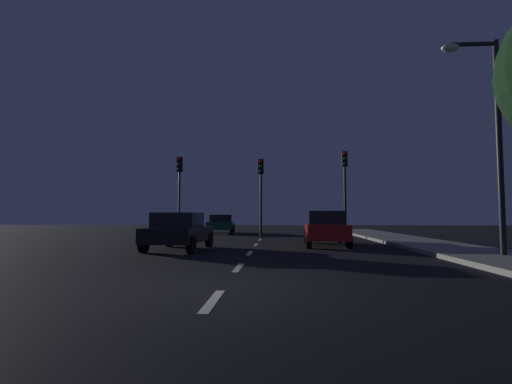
% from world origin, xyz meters
% --- Properties ---
extents(ground_plane, '(80.00, 80.00, 0.00)m').
position_xyz_m(ground_plane, '(0.00, 7.00, 0.00)').
color(ground_plane, black).
extents(sidewalk_curb_right, '(3.00, 40.00, 0.15)m').
position_xyz_m(sidewalk_curb_right, '(7.50, 7.00, 0.07)').
color(sidewalk_curb_right, gray).
rests_on(sidewalk_curb_right, ground_plane).
extents(lane_stripe_nearest, '(0.16, 1.60, 0.01)m').
position_xyz_m(lane_stripe_nearest, '(0.00, -1.20, 0.00)').
color(lane_stripe_nearest, silver).
rests_on(lane_stripe_nearest, ground_plane).
extents(lane_stripe_second, '(0.16, 1.60, 0.01)m').
position_xyz_m(lane_stripe_second, '(0.00, 2.60, 0.00)').
color(lane_stripe_second, silver).
rests_on(lane_stripe_second, ground_plane).
extents(lane_stripe_third, '(0.16, 1.60, 0.01)m').
position_xyz_m(lane_stripe_third, '(0.00, 6.40, 0.00)').
color(lane_stripe_third, silver).
rests_on(lane_stripe_third, ground_plane).
extents(lane_stripe_fourth, '(0.16, 1.60, 0.01)m').
position_xyz_m(lane_stripe_fourth, '(0.00, 10.20, 0.00)').
color(lane_stripe_fourth, silver).
rests_on(lane_stripe_fourth, ground_plane).
extents(lane_stripe_fifth, '(0.16, 1.60, 0.01)m').
position_xyz_m(lane_stripe_fifth, '(0.00, 14.00, 0.00)').
color(lane_stripe_fifth, silver).
rests_on(lane_stripe_fifth, ground_plane).
extents(traffic_signal_left, '(0.32, 0.38, 4.90)m').
position_xyz_m(traffic_signal_left, '(-4.97, 15.50, 3.43)').
color(traffic_signal_left, '#4C4C51').
rests_on(traffic_signal_left, ground_plane).
extents(traffic_signal_center, '(0.32, 0.38, 4.73)m').
position_xyz_m(traffic_signal_center, '(-0.01, 15.50, 3.32)').
color(traffic_signal_center, black).
rests_on(traffic_signal_center, ground_plane).
extents(traffic_signal_right, '(0.32, 0.38, 5.14)m').
position_xyz_m(traffic_signal_right, '(4.97, 15.50, 3.59)').
color(traffic_signal_right, black).
rests_on(traffic_signal_right, ground_plane).
extents(car_stopped_ahead, '(1.99, 4.52, 1.53)m').
position_xyz_m(car_stopped_ahead, '(3.12, 10.02, 0.77)').
color(car_stopped_ahead, '#B21919').
rests_on(car_stopped_ahead, ground_plane).
extents(car_adjacent_lane, '(2.13, 3.92, 1.45)m').
position_xyz_m(car_adjacent_lane, '(-2.84, 7.50, 0.73)').
color(car_adjacent_lane, black).
rests_on(car_adjacent_lane, ground_plane).
extents(car_oncoming_far, '(2.21, 4.11, 1.41)m').
position_xyz_m(car_oncoming_far, '(-3.33, 21.70, 0.72)').
color(car_oncoming_far, '#0F4C2D').
rests_on(car_oncoming_far, ground_plane).
extents(street_lamp_right, '(1.74, 0.36, 6.78)m').
position_xyz_m(street_lamp_right, '(7.53, 4.79, 4.10)').
color(street_lamp_right, black).
rests_on(street_lamp_right, ground_plane).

